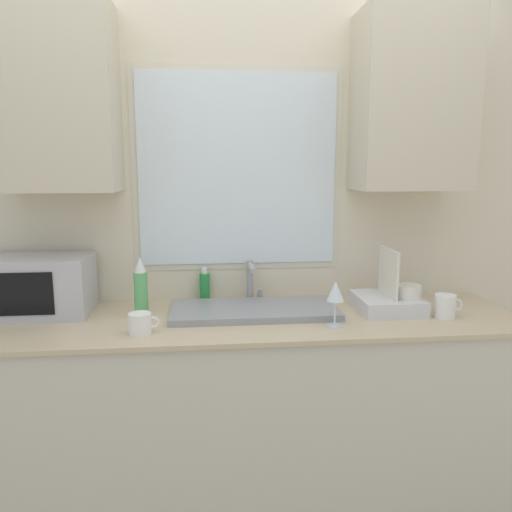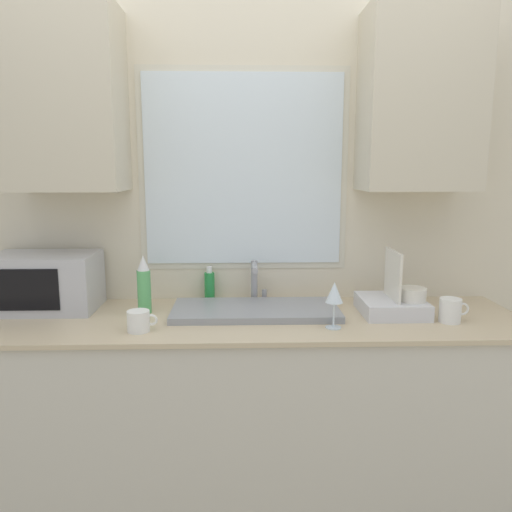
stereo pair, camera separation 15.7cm
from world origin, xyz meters
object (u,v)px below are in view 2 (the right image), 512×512
at_px(faucet, 255,278).
at_px(dish_rack, 394,302).
at_px(spray_bottle, 144,285).
at_px(wine_glass, 334,294).
at_px(soap_bottle, 209,286).
at_px(mug_near_sink, 139,321).
at_px(microwave, 45,282).

bearing_deg(faucet, dish_rack, -17.80).
relative_size(spray_bottle, wine_glass, 1.37).
distance_m(dish_rack, wine_glass, 0.38).
xyz_separation_m(soap_bottle, mug_near_sink, (-0.26, -0.46, -0.03)).
distance_m(microwave, mug_near_sink, 0.60).
bearing_deg(soap_bottle, faucet, -12.98).
height_order(microwave, spray_bottle, spray_bottle).
relative_size(spray_bottle, mug_near_sink, 2.18).
xyz_separation_m(microwave, dish_rack, (1.60, -0.12, -0.08)).
bearing_deg(wine_glass, spray_bottle, 163.47).
height_order(faucet, microwave, microwave).
bearing_deg(spray_bottle, microwave, 171.71).
relative_size(faucet, wine_glass, 1.06).
relative_size(soap_bottle, wine_glass, 0.89).
bearing_deg(microwave, faucet, 4.68).
xyz_separation_m(dish_rack, soap_bottle, (-0.85, 0.25, 0.02)).
bearing_deg(spray_bottle, soap_bottle, 35.36).
bearing_deg(mug_near_sink, dish_rack, 10.81).
distance_m(faucet, dish_rack, 0.66).
relative_size(microwave, wine_glass, 2.45).
height_order(faucet, wine_glass, faucet).
bearing_deg(faucet, mug_near_sink, -139.64).
bearing_deg(mug_near_sink, soap_bottle, 60.94).
bearing_deg(dish_rack, soap_bottle, 163.46).
bearing_deg(mug_near_sink, wine_glass, 1.32).
distance_m(mug_near_sink, wine_glass, 0.80).
distance_m(faucet, soap_bottle, 0.24).
bearing_deg(wine_glass, faucet, 128.48).
bearing_deg(soap_bottle, wine_glass, -39.57).
bearing_deg(spray_bottle, mug_near_sink, -84.36).
xyz_separation_m(dish_rack, mug_near_sink, (-1.10, -0.21, -0.01)).
xyz_separation_m(microwave, wine_glass, (1.29, -0.31, 0.01)).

